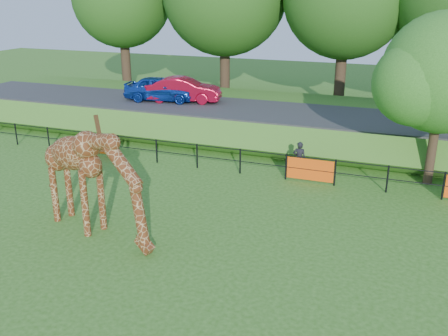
{
  "coord_description": "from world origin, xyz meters",
  "views": [
    {
      "loc": [
        6.5,
        -11.0,
        7.36
      ],
      "look_at": [
        1.12,
        3.12,
        2.0
      ],
      "focal_mm": 40.0,
      "sensor_mm": 36.0,
      "label": 1
    }
  ],
  "objects_px": {
    "car_red": "(184,90)",
    "giraffe": "(94,182)",
    "car_blue": "(161,89)",
    "visitor": "(299,159)",
    "tree_east": "(445,78)"
  },
  "relations": [
    {
      "from": "giraffe",
      "to": "car_blue",
      "type": "xyz_separation_m",
      "value": [
        -4.55,
        13.12,
        0.37
      ]
    },
    {
      "from": "giraffe",
      "to": "visitor",
      "type": "distance_m",
      "value": 9.05
    },
    {
      "from": "tree_east",
      "to": "car_red",
      "type": "bearing_deg",
      "value": 159.95
    },
    {
      "from": "car_red",
      "to": "visitor",
      "type": "distance_m",
      "value": 10.0
    },
    {
      "from": "car_blue",
      "to": "giraffe",
      "type": "bearing_deg",
      "value": -169.2
    },
    {
      "from": "car_red",
      "to": "giraffe",
      "type": "bearing_deg",
      "value": -177.78
    },
    {
      "from": "car_red",
      "to": "tree_east",
      "type": "bearing_deg",
      "value": -121.37
    },
    {
      "from": "car_red",
      "to": "visitor",
      "type": "relative_size",
      "value": 2.83
    },
    {
      "from": "car_red",
      "to": "tree_east",
      "type": "xyz_separation_m",
      "value": [
        13.24,
        -4.83,
        2.17
      ]
    },
    {
      "from": "giraffe",
      "to": "car_red",
      "type": "distance_m",
      "value": 13.77
    },
    {
      "from": "giraffe",
      "to": "visitor",
      "type": "relative_size",
      "value": 3.33
    },
    {
      "from": "giraffe",
      "to": "car_blue",
      "type": "height_order",
      "value": "giraffe"
    },
    {
      "from": "car_red",
      "to": "visitor",
      "type": "height_order",
      "value": "car_red"
    },
    {
      "from": "car_blue",
      "to": "car_red",
      "type": "xyz_separation_m",
      "value": [
        1.32,
        0.26,
        -0.01
      ]
    },
    {
      "from": "tree_east",
      "to": "car_blue",
      "type": "bearing_deg",
      "value": 162.58
    }
  ]
}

